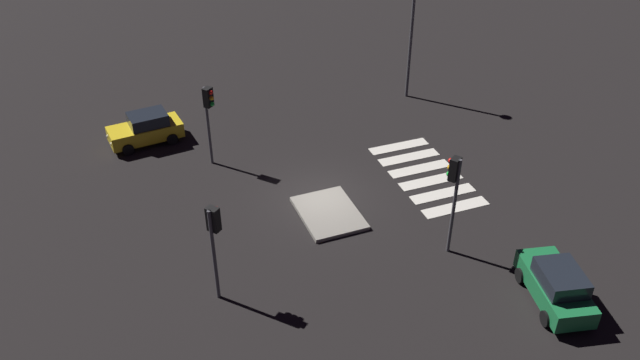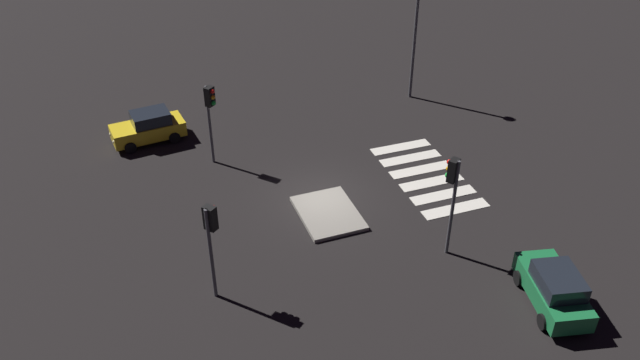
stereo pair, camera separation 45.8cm
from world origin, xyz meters
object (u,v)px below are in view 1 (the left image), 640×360
object	(u,v)px
traffic_island	(329,213)
traffic_light_south	(454,182)
car_yellow	(146,129)
traffic_light_north	(209,107)
traffic_light_west	(214,231)
street_lamp	(413,14)
car_green	(556,285)

from	to	relation	value
traffic_island	traffic_light_south	size ratio (longest dim) A/B	0.76
car_yellow	traffic_island	bearing A→B (deg)	118.65
traffic_light_south	traffic_light_north	xyz separation A→B (m)	(9.93, 7.44, -0.20)
traffic_light_west	traffic_island	bearing A→B (deg)	-8.78
traffic_island	car_yellow	xyz separation A→B (m)	(9.32, 6.62, 0.72)
traffic_island	traffic_light_south	distance (m)	6.28
traffic_island	street_lamp	xyz separation A→B (m)	(9.39, -8.65, 4.97)
traffic_light_south	street_lamp	bearing A→B (deg)	-54.50
traffic_light_north	traffic_light_west	xyz separation A→B (m)	(-9.26, 1.86, -0.08)
traffic_light_west	traffic_light_south	bearing A→B (deg)	-42.76
car_green	traffic_light_west	bearing A→B (deg)	80.17
car_green	traffic_island	bearing A→B (deg)	48.90
traffic_light_west	traffic_light_north	bearing A→B (deg)	39.96
traffic_light_west	street_lamp	distance (m)	19.21
car_green	traffic_light_south	bearing A→B (deg)	41.64
traffic_light_north	street_lamp	distance (m)	13.05
traffic_light_south	street_lamp	world-z (taller)	street_lamp
car_yellow	traffic_light_north	xyz separation A→B (m)	(-3.32, -2.81, 2.36)
traffic_island	street_lamp	world-z (taller)	street_lamp
traffic_light_west	street_lamp	xyz separation A→B (m)	(12.65, -14.32, 1.97)
traffic_light_south	traffic_light_west	world-z (taller)	traffic_light_south
traffic_island	street_lamp	bearing A→B (deg)	-42.64
traffic_island	traffic_light_north	bearing A→B (deg)	32.41
street_lamp	traffic_island	bearing A→B (deg)	137.36
car_yellow	traffic_light_west	distance (m)	12.82
car_yellow	traffic_light_north	world-z (taller)	traffic_light_north
traffic_island	traffic_light_south	world-z (taller)	traffic_light_south
traffic_light_north	traffic_light_south	bearing A→B (deg)	-3.14
traffic_light_south	traffic_light_west	size ratio (longest dim) A/B	1.09
car_green	traffic_light_north	world-z (taller)	traffic_light_north
traffic_island	car_green	xyz separation A→B (m)	(-8.00, -5.91, 0.72)
traffic_light_south	traffic_light_north	size ratio (longest dim) A/B	1.07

